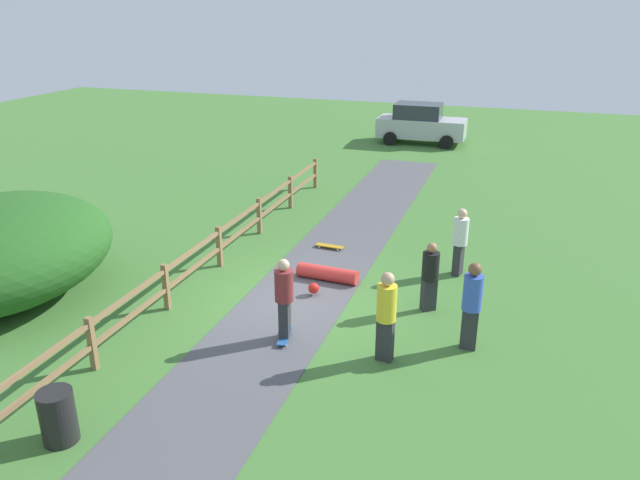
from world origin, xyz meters
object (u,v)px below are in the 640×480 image
object	(u,v)px
bystander_blue	(472,302)
bystander_white	(460,239)
skater_riding	(284,295)
parked_car_silver	(421,124)
bystander_black	(430,274)
skateboard_loose	(330,246)
trash_bin	(58,416)
skater_fallen	(326,275)
bystander_yellow	(386,312)

from	to	relation	value
bystander_blue	bystander_white	xyz separation A→B (m)	(-0.64, 3.56, -0.06)
skater_riding	bystander_blue	bearing A→B (deg)	13.52
skater_riding	parked_car_silver	bearing A→B (deg)	91.97
bystander_black	skateboard_loose	bearing A→B (deg)	139.45
trash_bin	skateboard_loose	bearing A→B (deg)	80.13
skater_fallen	trash_bin	bearing A→B (deg)	-107.30
bystander_black	bystander_blue	distance (m)	1.74
skater_riding	bystander_white	size ratio (longest dim) A/B	1.01
trash_bin	skater_riding	world-z (taller)	skater_riding
bystander_white	trash_bin	bearing A→B (deg)	-121.52
trash_bin	bystander_black	xyz separation A→B (m)	(4.80, 6.31, 0.44)
skater_riding	skater_fallen	bearing A→B (deg)	91.13
skater_fallen	bystander_white	size ratio (longest dim) A/B	0.89
bystander_black	bystander_white	size ratio (longest dim) A/B	0.92
skateboard_loose	bystander_black	distance (m)	4.32
skater_fallen	bystander_yellow	world-z (taller)	bystander_yellow
skateboard_loose	bystander_yellow	distance (m)	5.88
trash_bin	bystander_yellow	xyz separation A→B (m)	(4.34, 3.96, 0.58)
bystander_blue	bystander_black	bearing A→B (deg)	126.60
parked_car_silver	skater_fallen	bearing A→B (deg)	-87.88
bystander_blue	trash_bin	bearing A→B (deg)	-139.89
bystander_blue	parked_car_silver	world-z (taller)	parked_car_silver
skater_fallen	bystander_blue	size ratio (longest dim) A/B	0.84
skater_riding	bystander_black	xyz separation A→B (m)	(2.58, 2.26, -0.12)
skateboard_loose	bystander_yellow	world-z (taller)	bystander_yellow
bystander_yellow	skater_riding	bearing A→B (deg)	177.60
bystander_yellow	bystander_blue	xyz separation A→B (m)	(1.49, 0.96, 0.00)
skateboard_loose	parked_car_silver	size ratio (longest dim) A/B	0.19
trash_bin	bystander_white	world-z (taller)	bystander_white
skateboard_loose	bystander_blue	bearing A→B (deg)	-44.26
bystander_white	skateboard_loose	bearing A→B (deg)	170.78
parked_car_silver	skateboard_loose	bearing A→B (deg)	-89.89
trash_bin	bystander_blue	size ratio (longest dim) A/B	0.48
bystander_black	bystander_blue	size ratio (longest dim) A/B	0.87
bystander_black	bystander_white	bearing A→B (deg)	79.69
bystander_black	bystander_yellow	size ratio (longest dim) A/B	0.88
skater_riding	bystander_yellow	distance (m)	2.12
bystander_white	parked_car_silver	bearing A→B (deg)	103.54
bystander_yellow	skateboard_loose	bearing A→B (deg)	118.43
skater_fallen	skateboard_loose	xyz separation A→B (m)	(-0.59, 2.11, -0.11)
skater_fallen	parked_car_silver	world-z (taller)	parked_car_silver
skater_riding	bystander_black	size ratio (longest dim) A/B	1.09
skateboard_loose	bystander_black	bearing A→B (deg)	-40.55
skater_riding	bystander_blue	size ratio (longest dim) A/B	0.95
trash_bin	bystander_yellow	world-z (taller)	bystander_yellow
skater_fallen	bystander_white	world-z (taller)	bystander_white
skater_fallen	bystander_black	xyz separation A→B (m)	(2.64, -0.65, 0.69)
skater_fallen	skateboard_loose	world-z (taller)	skater_fallen
trash_bin	skater_fallen	size ratio (longest dim) A/B	0.57
skater_riding	bystander_black	distance (m)	3.43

